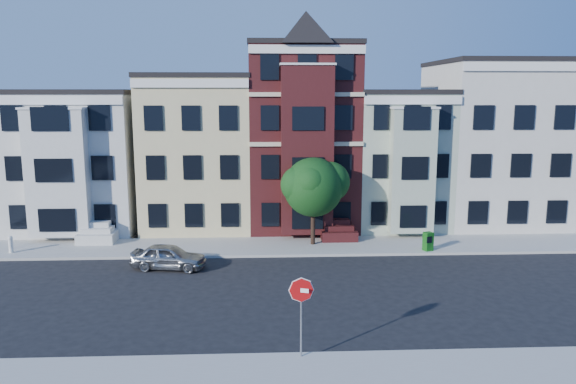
{
  "coord_description": "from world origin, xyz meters",
  "views": [
    {
      "loc": [
        -2.71,
        -24.29,
        9.1
      ],
      "look_at": [
        -1.45,
        3.3,
        4.2
      ],
      "focal_mm": 35.0,
      "sensor_mm": 36.0,
      "label": 1
    }
  ],
  "objects_px": {
    "newspaper_box": "(428,241)",
    "stop_sign": "(301,312)",
    "street_tree": "(313,191)",
    "fire_hydrant": "(11,246)",
    "parked_car": "(169,257)"
  },
  "relations": [
    {
      "from": "newspaper_box",
      "to": "stop_sign",
      "type": "relative_size",
      "value": 0.34
    },
    {
      "from": "street_tree",
      "to": "fire_hydrant",
      "type": "bearing_deg",
      "value": -176.55
    },
    {
      "from": "parked_car",
      "to": "street_tree",
      "type": "bearing_deg",
      "value": -53.86
    },
    {
      "from": "newspaper_box",
      "to": "fire_hydrant",
      "type": "relative_size",
      "value": 1.38
    },
    {
      "from": "parked_car",
      "to": "newspaper_box",
      "type": "bearing_deg",
      "value": -71.42
    },
    {
      "from": "parked_car",
      "to": "fire_hydrant",
      "type": "xyz_separation_m",
      "value": [
        -9.34,
        2.92,
        -0.12
      ]
    },
    {
      "from": "parked_car",
      "to": "fire_hydrant",
      "type": "distance_m",
      "value": 9.79
    },
    {
      "from": "street_tree",
      "to": "parked_car",
      "type": "distance_m",
      "value": 9.27
    },
    {
      "from": "stop_sign",
      "to": "newspaper_box",
      "type": "bearing_deg",
      "value": 75.08
    },
    {
      "from": "newspaper_box",
      "to": "fire_hydrant",
      "type": "bearing_deg",
      "value": 155.91
    },
    {
      "from": "newspaper_box",
      "to": "fire_hydrant",
      "type": "xyz_separation_m",
      "value": [
        -23.75,
        0.64,
        -0.15
      ]
    },
    {
      "from": "newspaper_box",
      "to": "street_tree",
      "type": "bearing_deg",
      "value": 142.96
    },
    {
      "from": "parked_car",
      "to": "fire_hydrant",
      "type": "bearing_deg",
      "value": 82.18
    },
    {
      "from": "street_tree",
      "to": "fire_hydrant",
      "type": "relative_size",
      "value": 8.3
    },
    {
      "from": "newspaper_box",
      "to": "fire_hydrant",
      "type": "distance_m",
      "value": 23.76
    }
  ]
}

